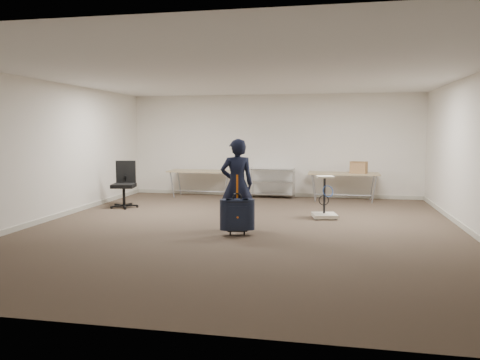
# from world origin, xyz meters

# --- Properties ---
(ground) EXTENTS (9.00, 9.00, 0.00)m
(ground) POSITION_xyz_m (0.00, 0.00, 0.00)
(ground) COLOR #433228
(ground) RESTS_ON ground
(room_shell) EXTENTS (8.00, 9.00, 9.00)m
(room_shell) POSITION_xyz_m (0.00, 1.38, 0.05)
(room_shell) COLOR white
(room_shell) RESTS_ON ground
(folding_table_left) EXTENTS (1.80, 0.75, 0.73)m
(folding_table_left) POSITION_xyz_m (-1.90, 3.95, 0.68)
(folding_table_left) COLOR #99855E
(folding_table_left) RESTS_ON ground
(folding_table_right) EXTENTS (1.80, 0.75, 0.73)m
(folding_table_right) POSITION_xyz_m (1.90, 3.95, 0.68)
(folding_table_right) COLOR #99855E
(folding_table_right) RESTS_ON ground
(wire_shelf) EXTENTS (1.22, 0.47, 0.80)m
(wire_shelf) POSITION_xyz_m (0.00, 4.20, 0.44)
(wire_shelf) COLOR silver
(wire_shelf) RESTS_ON ground
(person) EXTENTS (0.71, 0.58, 1.67)m
(person) POSITION_xyz_m (-0.12, 0.00, 0.83)
(person) COLOR black
(person) RESTS_ON ground
(suitcase) EXTENTS (0.43, 0.31, 1.06)m
(suitcase) POSITION_xyz_m (-0.00, -0.54, 0.36)
(suitcase) COLOR black
(suitcase) RESTS_ON ground
(office_chair) EXTENTS (0.67, 0.67, 1.10)m
(office_chair) POSITION_xyz_m (-3.23, 1.90, 0.33)
(office_chair) COLOR black
(office_chair) RESTS_ON ground
(equipment_cart) EXTENTS (0.57, 0.57, 0.88)m
(equipment_cart) POSITION_xyz_m (1.46, 1.37, 0.23)
(equipment_cart) COLOR beige
(equipment_cart) RESTS_ON ground
(cardboard_box) EXTENTS (0.47, 0.40, 0.30)m
(cardboard_box) POSITION_xyz_m (2.27, 3.91, 0.88)
(cardboard_box) COLOR olive
(cardboard_box) RESTS_ON folding_table_right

